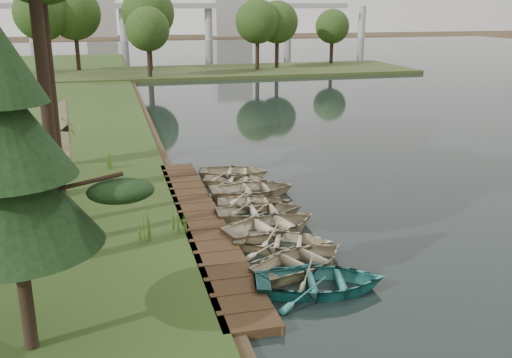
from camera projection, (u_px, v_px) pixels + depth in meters
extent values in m
plane|color=#3D2F1D|center=(243.00, 222.00, 22.09)|extent=(300.00, 300.00, 0.00)
cube|color=#392716|center=(202.00, 223.00, 21.66)|extent=(1.60, 16.00, 0.30)
cube|color=#36441E|center=(212.00, 72.00, 70.23)|extent=(50.00, 14.00, 0.45)
cylinder|color=black|center=(7.00, 54.00, 63.84)|extent=(0.50, 0.50, 4.80)
sphere|color=#2A4517|center=(3.00, 21.00, 62.79)|extent=(5.60, 5.60, 5.60)
cylinder|color=black|center=(69.00, 53.00, 65.45)|extent=(0.50, 0.50, 4.80)
sphere|color=#2A4517|center=(66.00, 20.00, 64.40)|extent=(5.60, 5.60, 5.60)
cylinder|color=black|center=(128.00, 52.00, 67.05)|extent=(0.50, 0.50, 4.80)
sphere|color=#2A4517|center=(126.00, 20.00, 66.00)|extent=(5.60, 5.60, 5.60)
cylinder|color=black|center=(185.00, 51.00, 68.66)|extent=(0.50, 0.50, 4.80)
sphere|color=#2A4517|center=(184.00, 20.00, 67.61)|extent=(5.60, 5.60, 5.60)
cylinder|color=black|center=(239.00, 50.00, 70.27)|extent=(0.50, 0.50, 4.80)
sphere|color=#2A4517|center=(238.00, 19.00, 69.22)|extent=(5.60, 5.60, 5.60)
cylinder|color=black|center=(290.00, 49.00, 71.88)|extent=(0.50, 0.50, 4.80)
sphere|color=#2A4517|center=(290.00, 19.00, 70.83)|extent=(5.60, 5.60, 5.60)
cylinder|color=black|center=(339.00, 48.00, 73.49)|extent=(0.50, 0.50, 4.80)
sphere|color=#2A4517|center=(340.00, 19.00, 72.44)|extent=(5.60, 5.60, 5.60)
cube|color=#A5A5A0|center=(166.00, 6.00, 133.24)|extent=(90.00, 4.00, 1.20)
cylinder|color=#A5A5A0|center=(32.00, 25.00, 127.17)|extent=(1.80, 1.80, 8.00)
cylinder|color=#A5A5A0|center=(123.00, 24.00, 131.99)|extent=(1.80, 1.80, 8.00)
cylinder|color=#A5A5A0|center=(208.00, 23.00, 136.82)|extent=(1.80, 1.80, 8.00)
cylinder|color=#A5A5A0|center=(288.00, 23.00, 141.65)|extent=(1.80, 1.80, 8.00)
cylinder|color=#A5A5A0|center=(362.00, 22.00, 146.48)|extent=(1.80, 1.80, 8.00)
cube|color=#A5A5A0|center=(231.00, 2.00, 156.29)|extent=(10.00, 8.00, 18.00)
cube|color=#A5A5A0|center=(100.00, 14.00, 153.34)|extent=(8.00, 8.00, 12.00)
imported|color=#2B7973|center=(320.00, 279.00, 16.55)|extent=(4.28, 3.42, 0.79)
imported|color=#C2B38D|center=(302.00, 258.00, 17.96)|extent=(4.27, 3.78, 0.73)
imported|color=#C2B38D|center=(283.00, 239.00, 19.46)|extent=(4.06, 3.52, 0.70)
imported|color=#C2B38D|center=(272.00, 223.00, 20.81)|extent=(4.40, 3.68, 0.78)
imported|color=#C2B38D|center=(260.00, 209.00, 22.37)|extent=(3.58, 2.62, 0.72)
imported|color=#C2B38D|center=(254.00, 201.00, 23.44)|extent=(3.40, 2.70, 0.63)
imported|color=#C2B38D|center=(253.00, 187.00, 24.94)|extent=(3.84, 2.80, 0.78)
imported|color=#C2B38D|center=(235.00, 178.00, 26.48)|extent=(3.57, 3.05, 0.62)
imported|color=#C2B38D|center=(234.00, 170.00, 27.66)|extent=(3.90, 3.25, 0.70)
imported|color=#C2B38D|center=(70.00, 158.00, 28.87)|extent=(3.44, 2.53, 0.69)
cylinder|color=black|center=(45.00, 90.00, 19.65)|extent=(0.44, 0.44, 9.96)
cylinder|color=black|center=(49.00, 79.00, 23.18)|extent=(0.44, 0.44, 9.80)
cylinder|color=black|center=(25.00, 289.00, 13.07)|extent=(0.32, 0.32, 3.04)
cone|color=black|center=(12.00, 191.00, 12.38)|extent=(3.80, 3.80, 2.60)
cone|color=black|center=(3.00, 126.00, 11.96)|extent=(2.90, 2.90, 2.25)
cone|color=#3F661E|center=(143.00, 226.00, 19.64)|extent=(0.60, 0.60, 0.95)
cone|color=#3F661E|center=(178.00, 220.00, 20.28)|extent=(0.60, 0.60, 0.92)
cone|color=#3F661E|center=(125.00, 186.00, 23.90)|extent=(0.60, 0.60, 0.99)
cone|color=#3F661E|center=(108.00, 159.00, 28.27)|extent=(0.60, 0.60, 0.97)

